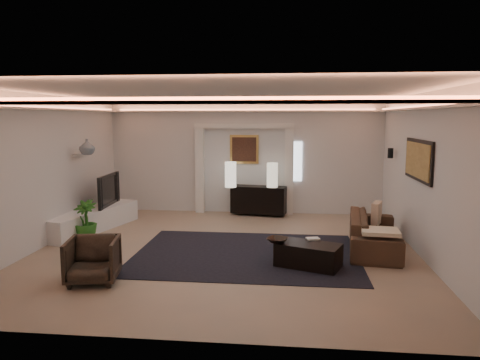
# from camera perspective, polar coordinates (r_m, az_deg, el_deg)

# --- Properties ---
(floor) EXTENTS (7.00, 7.00, 0.00)m
(floor) POSITION_cam_1_polar(r_m,az_deg,el_deg) (8.63, -1.77, -8.78)
(floor) COLOR #9D846A
(floor) RESTS_ON ground
(ceiling) EXTENTS (7.00, 7.00, 0.00)m
(ceiling) POSITION_cam_1_polar(r_m,az_deg,el_deg) (8.28, -1.85, 10.84)
(ceiling) COLOR white
(ceiling) RESTS_ON ground
(wall_back) EXTENTS (7.00, 0.00, 7.00)m
(wall_back) POSITION_cam_1_polar(r_m,az_deg,el_deg) (11.79, 0.54, 2.89)
(wall_back) COLOR silver
(wall_back) RESTS_ON ground
(wall_front) EXTENTS (7.00, 0.00, 7.00)m
(wall_front) POSITION_cam_1_polar(r_m,az_deg,el_deg) (4.93, -7.45, -4.11)
(wall_front) COLOR silver
(wall_front) RESTS_ON ground
(wall_left) EXTENTS (0.00, 7.00, 7.00)m
(wall_left) POSITION_cam_1_polar(r_m,az_deg,el_deg) (9.47, -23.29, 1.03)
(wall_left) COLOR silver
(wall_left) RESTS_ON ground
(wall_right) EXTENTS (0.00, 7.00, 7.00)m
(wall_right) POSITION_cam_1_polar(r_m,az_deg,el_deg) (8.58, 22.02, 0.46)
(wall_right) COLOR silver
(wall_right) RESTS_ON ground
(cove_soffit) EXTENTS (7.00, 7.00, 0.04)m
(cove_soffit) POSITION_cam_1_polar(r_m,az_deg,el_deg) (8.27, -1.85, 8.90)
(cove_soffit) COLOR silver
(cove_soffit) RESTS_ON ceiling
(daylight_slit) EXTENTS (0.25, 0.03, 1.00)m
(daylight_slit) POSITION_cam_1_polar(r_m,az_deg,el_deg) (11.72, 7.12, 2.31)
(daylight_slit) COLOR white
(daylight_slit) RESTS_ON wall_back
(area_rug) EXTENTS (4.00, 3.00, 0.01)m
(area_rug) POSITION_cam_1_polar(r_m,az_deg,el_deg) (8.39, 0.78, -9.21)
(area_rug) COLOR black
(area_rug) RESTS_ON ground
(pilaster_left) EXTENTS (0.22, 0.20, 2.20)m
(pilaster_left) POSITION_cam_1_polar(r_m,az_deg,el_deg) (11.89, -5.03, 1.20)
(pilaster_left) COLOR silver
(pilaster_left) RESTS_ON ground
(pilaster_right) EXTENTS (0.22, 0.20, 2.20)m
(pilaster_right) POSITION_cam_1_polar(r_m,az_deg,el_deg) (11.67, 6.12, 1.06)
(pilaster_right) COLOR silver
(pilaster_right) RESTS_ON ground
(alcove_header) EXTENTS (2.52, 0.20, 0.12)m
(alcove_header) POSITION_cam_1_polar(r_m,az_deg,el_deg) (11.65, 0.50, 6.77)
(alcove_header) COLOR silver
(alcove_header) RESTS_ON wall_back
(painting_frame) EXTENTS (0.74, 0.04, 0.74)m
(painting_frame) POSITION_cam_1_polar(r_m,az_deg,el_deg) (11.74, 0.53, 3.85)
(painting_frame) COLOR tan
(painting_frame) RESTS_ON wall_back
(painting_canvas) EXTENTS (0.62, 0.02, 0.62)m
(painting_canvas) POSITION_cam_1_polar(r_m,az_deg,el_deg) (11.72, 0.52, 3.84)
(painting_canvas) COLOR #4C2D1E
(painting_canvas) RESTS_ON wall_back
(art_panel_frame) EXTENTS (0.04, 1.64, 0.74)m
(art_panel_frame) POSITION_cam_1_polar(r_m,az_deg,el_deg) (8.83, 21.39, 2.32)
(art_panel_frame) COLOR black
(art_panel_frame) RESTS_ON wall_right
(art_panel_gold) EXTENTS (0.02, 1.50, 0.62)m
(art_panel_gold) POSITION_cam_1_polar(r_m,az_deg,el_deg) (8.83, 21.23, 2.32)
(art_panel_gold) COLOR tan
(art_panel_gold) RESTS_ON wall_right
(wall_sconce) EXTENTS (0.12, 0.12, 0.22)m
(wall_sconce) POSITION_cam_1_polar(r_m,az_deg,el_deg) (10.65, 18.26, 3.21)
(wall_sconce) COLOR black
(wall_sconce) RESTS_ON wall_right
(wall_niche) EXTENTS (0.10, 0.55, 0.04)m
(wall_niche) POSITION_cam_1_polar(r_m,az_deg,el_deg) (10.66, -19.39, 3.00)
(wall_niche) COLOR silver
(wall_niche) RESTS_ON wall_left
(console) EXTENTS (1.42, 0.64, 0.69)m
(console) POSITION_cam_1_polar(r_m,az_deg,el_deg) (11.56, 2.33, -2.47)
(console) COLOR black
(console) RESTS_ON ground
(lamp_left) EXTENTS (0.33, 0.33, 0.63)m
(lamp_left) POSITION_cam_1_polar(r_m,az_deg,el_deg) (11.32, -1.19, 0.84)
(lamp_left) COLOR white
(lamp_left) RESTS_ON console
(lamp_right) EXTENTS (0.30, 0.30, 0.61)m
(lamp_right) POSITION_cam_1_polar(r_m,az_deg,el_deg) (11.33, 4.05, 0.84)
(lamp_right) COLOR beige
(lamp_right) RESTS_ON console
(media_ledge) EXTENTS (1.29, 2.69, 0.49)m
(media_ledge) POSITION_cam_1_polar(r_m,az_deg,el_deg) (10.58, -18.03, -4.78)
(media_ledge) COLOR white
(media_ledge) RESTS_ON ground
(tv) EXTENTS (1.25, 0.22, 0.72)m
(tv) POSITION_cam_1_polar(r_m,az_deg,el_deg) (10.84, -16.66, -1.30)
(tv) COLOR black
(tv) RESTS_ON media_ledge
(figurine) EXTENTS (0.14, 0.14, 0.35)m
(figurine) POSITION_cam_1_polar(r_m,az_deg,el_deg) (11.49, -15.64, -1.61)
(figurine) COLOR black
(figurine) RESTS_ON media_ledge
(ginger_jar) EXTENTS (0.35, 0.35, 0.34)m
(ginger_jar) POSITION_cam_1_polar(r_m,az_deg,el_deg) (10.31, -18.55, 3.94)
(ginger_jar) COLOR #496276
(ginger_jar) RESTS_ON wall_niche
(plant) EXTENTS (0.50, 0.50, 0.81)m
(plant) POSITION_cam_1_polar(r_m,az_deg,el_deg) (9.75, -18.73, -4.79)
(plant) COLOR #225B19
(plant) RESTS_ON ground
(sofa) EXTENTS (2.33, 1.14, 0.65)m
(sofa) POSITION_cam_1_polar(r_m,az_deg,el_deg) (8.98, 16.38, -6.27)
(sofa) COLOR black
(sofa) RESTS_ON ground
(throw_blanket) EXTENTS (0.65, 0.55, 0.07)m
(throw_blanket) POSITION_cam_1_polar(r_m,az_deg,el_deg) (8.13, 17.07, -6.15)
(throw_blanket) COLOR silver
(throw_blanket) RESTS_ON sofa
(throw_pillow) EXTENTS (0.28, 0.47, 0.45)m
(throw_pillow) POSITION_cam_1_polar(r_m,az_deg,el_deg) (9.61, 16.66, -4.00)
(throw_pillow) COLOR #CEB191
(throw_pillow) RESTS_ON sofa
(coffee_table) EXTENTS (1.16, 0.89, 0.38)m
(coffee_table) POSITION_cam_1_polar(r_m,az_deg,el_deg) (7.74, 8.52, -9.23)
(coffee_table) COLOR #2E1E19
(coffee_table) RESTS_ON ground
(bowl) EXTENTS (0.44, 0.44, 0.08)m
(bowl) POSITION_cam_1_polar(r_m,az_deg,el_deg) (7.69, 4.70, -7.39)
(bowl) COLOR black
(bowl) RESTS_ON coffee_table
(magazine) EXTENTS (0.25, 0.21, 0.03)m
(magazine) POSITION_cam_1_polar(r_m,az_deg,el_deg) (7.96, 9.08, -7.13)
(magazine) COLOR silver
(magazine) RESTS_ON coffee_table
(armchair) EXTENTS (0.86, 0.87, 0.68)m
(armchair) POSITION_cam_1_polar(r_m,az_deg,el_deg) (7.29, -17.88, -9.49)
(armchair) COLOR black
(armchair) RESTS_ON ground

